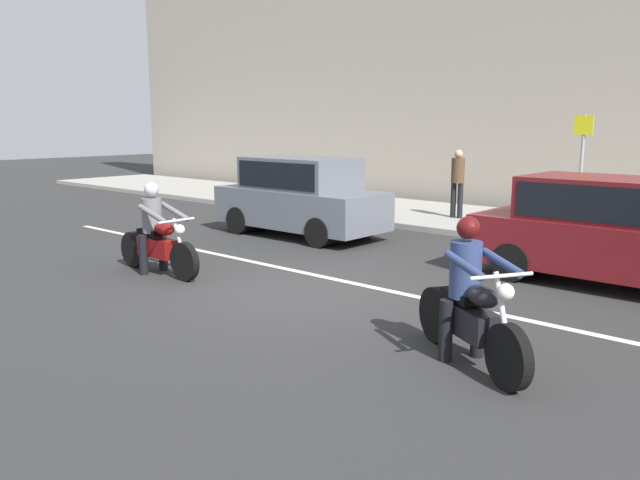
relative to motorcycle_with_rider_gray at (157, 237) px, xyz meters
name	(u,v)px	position (x,y,z in m)	size (l,w,h in m)	color
ground_plane	(301,291)	(2.65, 0.81, -0.64)	(80.00, 80.00, 0.00)	#2B2B2B
sidewalk_slab	(522,225)	(2.65, 8.81, -0.57)	(40.00, 4.40, 0.14)	#99968E
lane_marking_stripe	(369,286)	(3.27, 1.71, -0.64)	(18.00, 0.14, 0.01)	silver
motorcycle_with_rider_gray	(157,237)	(0.00, 0.00, 0.00)	(2.16, 0.70, 1.58)	black
motorcycle_with_rider_denim_blue	(469,305)	(6.02, -0.15, 0.01)	(1.88, 1.17, 1.60)	black
parked_sedan_maroon	(611,231)	(6.05, 4.36, 0.24)	(4.31, 1.82, 1.72)	maroon
parked_hatchback_slate_gray	(300,195)	(-0.71, 4.33, 0.30)	(4.08, 1.76, 1.80)	slate
street_sign_post	(582,159)	(3.83, 9.23, 1.08)	(0.44, 0.08, 2.62)	gray
pedestrian_bystander	(458,178)	(1.03, 8.40, 0.53)	(0.34, 0.34, 1.76)	black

